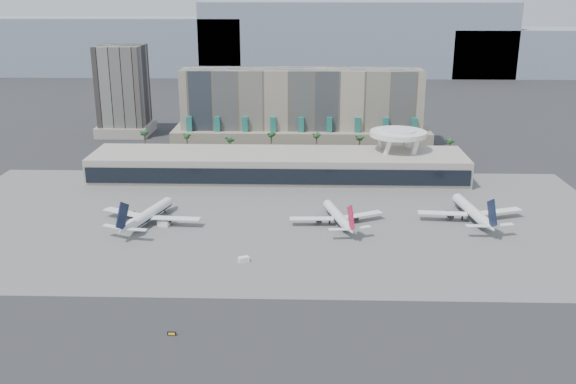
{
  "coord_description": "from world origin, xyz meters",
  "views": [
    {
      "loc": [
        12.74,
        -173.32,
        84.79
      ],
      "look_at": [
        6.56,
        40.0,
        15.89
      ],
      "focal_mm": 40.0,
      "sensor_mm": 36.0,
      "label": 1
    }
  ],
  "objects_px": {
    "airliner_centre": "(338,216)",
    "service_vehicle_a": "(164,223)",
    "taxiway_sign": "(172,334)",
    "airliner_right": "(472,211)",
    "service_vehicle_b": "(244,259)",
    "airliner_left": "(148,214)"
  },
  "relations": [
    {
      "from": "service_vehicle_b",
      "to": "airliner_centre",
      "type": "bearing_deg",
      "value": 23.72
    },
    {
      "from": "taxiway_sign",
      "to": "airliner_centre",
      "type": "bearing_deg",
      "value": 61.97
    },
    {
      "from": "service_vehicle_a",
      "to": "airliner_left",
      "type": "bearing_deg",
      "value": 173.66
    },
    {
      "from": "airliner_left",
      "to": "airliner_right",
      "type": "bearing_deg",
      "value": 19.24
    },
    {
      "from": "airliner_right",
      "to": "service_vehicle_a",
      "type": "relative_size",
      "value": 9.74
    },
    {
      "from": "airliner_left",
      "to": "airliner_right",
      "type": "distance_m",
      "value": 121.39
    },
    {
      "from": "airliner_centre",
      "to": "service_vehicle_a",
      "type": "relative_size",
      "value": 8.51
    },
    {
      "from": "airliner_centre",
      "to": "service_vehicle_a",
      "type": "height_order",
      "value": "airliner_centre"
    },
    {
      "from": "service_vehicle_a",
      "to": "taxiway_sign",
      "type": "xyz_separation_m",
      "value": [
        18.65,
        -77.14,
        -0.54
      ]
    },
    {
      "from": "service_vehicle_a",
      "to": "airliner_centre",
      "type": "bearing_deg",
      "value": 20.31
    },
    {
      "from": "airliner_right",
      "to": "service_vehicle_b",
      "type": "xyz_separation_m",
      "value": [
        -82.46,
        -40.62,
        -2.8
      ]
    },
    {
      "from": "airliner_left",
      "to": "service_vehicle_b",
      "type": "distance_m",
      "value": 51.47
    },
    {
      "from": "airliner_left",
      "to": "service_vehicle_b",
      "type": "height_order",
      "value": "airliner_left"
    },
    {
      "from": "service_vehicle_a",
      "to": "taxiway_sign",
      "type": "bearing_deg",
      "value": -59.75
    },
    {
      "from": "service_vehicle_b",
      "to": "service_vehicle_a",
      "type": "bearing_deg",
      "value": 111.95
    },
    {
      "from": "airliner_right",
      "to": "service_vehicle_b",
      "type": "relative_size",
      "value": 12.61
    },
    {
      "from": "airliner_left",
      "to": "service_vehicle_a",
      "type": "xyz_separation_m",
      "value": [
        6.08,
        -2.58,
        -2.55
      ]
    },
    {
      "from": "airliner_left",
      "to": "service_vehicle_a",
      "type": "distance_m",
      "value": 7.08
    },
    {
      "from": "service_vehicle_a",
      "to": "service_vehicle_b",
      "type": "distance_m",
      "value": 45.16
    },
    {
      "from": "airliner_right",
      "to": "service_vehicle_b",
      "type": "bearing_deg",
      "value": -161.27
    },
    {
      "from": "airliner_right",
      "to": "service_vehicle_b",
      "type": "distance_m",
      "value": 91.97
    },
    {
      "from": "airliner_centre",
      "to": "service_vehicle_b",
      "type": "relative_size",
      "value": 11.02
    }
  ]
}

